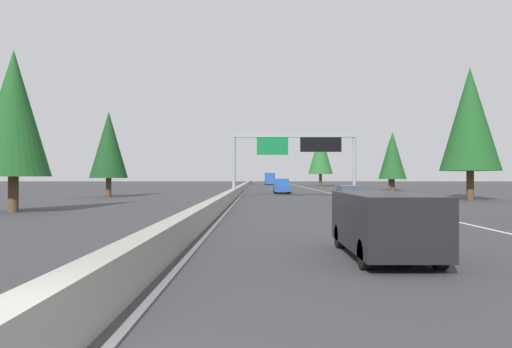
{
  "coord_description": "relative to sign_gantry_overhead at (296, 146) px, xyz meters",
  "views": [
    {
      "loc": [
        -4.53,
        -2.11,
        2.13
      ],
      "look_at": [
        69.92,
        -1.89,
        2.54
      ],
      "focal_mm": 34.36,
      "sensor_mm": 36.0,
      "label": 1
    }
  ],
  "objects": [
    {
      "name": "sedan_mid_right",
      "position": [
        -13.03,
        -2.95,
        -4.62
      ],
      "size": [
        4.4,
        1.8,
        1.47
      ],
      "color": "white",
      "rests_on": "ground"
    },
    {
      "name": "conifer_right_distant",
      "position": [
        60.21,
        -10.27,
        2.29
      ],
      "size": [
        5.49,
        5.49,
        12.48
      ],
      "color": "#4C3823",
      "rests_on": "ground"
    },
    {
      "name": "conifer_left_near",
      "position": [
        1.98,
        19.75,
        0.2
      ],
      "size": [
        3.99,
        3.99,
        9.07
      ],
      "color": "#4C3823",
      "rests_on": "ground"
    },
    {
      "name": "ground_plane",
      "position": [
        14.6,
        6.03,
        -5.3
      ],
      "size": [
        320.0,
        320.0,
        0.0
      ],
      "primitive_type": "plane",
      "color": "#38383A"
    },
    {
      "name": "conifer_right_far",
      "position": [
        28.53,
        -17.36,
        -0.24
      ],
      "size": [
        3.67,
        3.67,
        8.34
      ],
      "color": "#4C3823",
      "rests_on": "ground"
    },
    {
      "name": "conifer_left_foreground",
      "position": [
        -20.67,
        18.56,
        0.63
      ],
      "size": [
        4.29,
        4.29,
        9.76
      ],
      "color": "#4C3823",
      "rests_on": "ground"
    },
    {
      "name": "conifer_right_near",
      "position": [
        -5.22,
        -15.52,
        2.09
      ],
      "size": [
        5.35,
        5.35,
        12.16
      ],
      "color": "#4C3823",
      "rests_on": "ground"
    },
    {
      "name": "shoulder_stripe_right",
      "position": [
        24.6,
        -5.49,
        -5.3
      ],
      "size": [
        160.0,
        0.16,
        0.01
      ],
      "primitive_type": "cube",
      "color": "silver",
      "rests_on": "ground"
    },
    {
      "name": "pickup_mid_left",
      "position": [
        13.39,
        0.81,
        -4.39
      ],
      "size": [
        5.6,
        2.0,
        1.86
      ],
      "color": "#1E4793",
      "rests_on": "ground"
    },
    {
      "name": "minivan_near_center",
      "position": [
        -37.0,
        0.59,
        -4.35
      ],
      "size": [
        5.0,
        1.95,
        1.69
      ],
      "color": "black",
      "rests_on": "ground"
    },
    {
      "name": "sign_gantry_overhead",
      "position": [
        0.0,
        0.0,
        0.0
      ],
      "size": [
        0.5,
        12.68,
        6.66
      ],
      "color": "gray",
      "rests_on": "ground"
    },
    {
      "name": "conifer_right_mid",
      "position": [
        16.55,
        -14.45,
        -0.29
      ],
      "size": [
        3.63,
        3.63,
        8.25
      ],
      "color": "#4C3823",
      "rests_on": "ground"
    },
    {
      "name": "bus_distant_a",
      "position": [
        79.55,
        0.69,
        -3.59
      ],
      "size": [
        11.5,
        2.55,
        3.1
      ],
      "color": "#1E4793",
      "rests_on": "ground"
    },
    {
      "name": "median_barrier",
      "position": [
        34.6,
        6.33,
        -4.85
      ],
      "size": [
        180.0,
        0.56,
        0.9
      ],
      "primitive_type": "cube",
      "color": "#9E9B93",
      "rests_on": "ground"
    },
    {
      "name": "shoulder_stripe_median",
      "position": [
        24.6,
        5.78,
        -5.3
      ],
      "size": [
        160.0,
        0.16,
        0.01
      ],
      "primitive_type": "cube",
      "color": "silver",
      "rests_on": "ground"
    }
  ]
}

